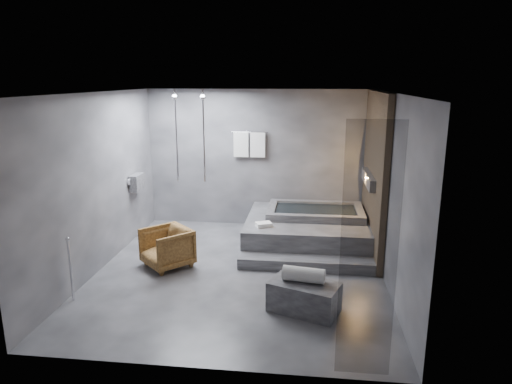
# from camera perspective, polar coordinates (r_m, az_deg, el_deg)

# --- Properties ---
(room) EXTENTS (5.00, 5.04, 2.82)m
(room) POSITION_cam_1_polar(r_m,az_deg,el_deg) (7.05, 1.26, 3.63)
(room) COLOR #303033
(room) RESTS_ON ground
(tub_deck) EXTENTS (2.20, 2.00, 0.50)m
(tub_deck) POSITION_cam_1_polar(r_m,az_deg,el_deg) (8.57, 6.36, -4.81)
(tub_deck) COLOR #363638
(tub_deck) RESTS_ON ground
(tub_step) EXTENTS (2.20, 0.36, 0.18)m
(tub_step) POSITION_cam_1_polar(r_m,az_deg,el_deg) (7.52, 6.24, -8.86)
(tub_step) COLOR #363638
(tub_step) RESTS_ON ground
(concrete_bench) EXTENTS (1.01, 0.78, 0.40)m
(concrete_bench) POSITION_cam_1_polar(r_m,az_deg,el_deg) (6.20, 6.03, -12.92)
(concrete_bench) COLOR #2F2F32
(concrete_bench) RESTS_ON ground
(driftwood_chair) EXTENTS (0.99, 0.99, 0.65)m
(driftwood_chair) POSITION_cam_1_polar(r_m,az_deg,el_deg) (7.62, -11.07, -6.83)
(driftwood_chair) COLOR #472C11
(driftwood_chair) RESTS_ON ground
(rolled_towel) EXTENTS (0.58, 0.29, 0.20)m
(rolled_towel) POSITION_cam_1_polar(r_m,az_deg,el_deg) (6.11, 5.98, -10.23)
(rolled_towel) COLOR silver
(rolled_towel) RESTS_ON concrete_bench
(deck_towel) EXTENTS (0.32, 0.28, 0.07)m
(deck_towel) POSITION_cam_1_polar(r_m,az_deg,el_deg) (7.94, 0.96, -4.08)
(deck_towel) COLOR white
(deck_towel) RESTS_ON tub_deck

